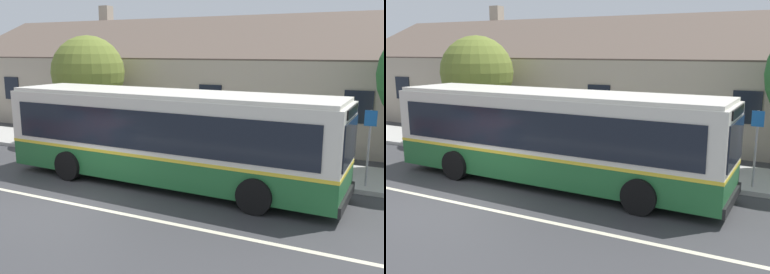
# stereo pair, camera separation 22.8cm
# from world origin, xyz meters

# --- Properties ---
(ground_plane) EXTENTS (300.00, 300.00, 0.00)m
(ground_plane) POSITION_xyz_m (0.00, 0.00, 0.00)
(ground_plane) COLOR #38383A
(sidewalk_far) EXTENTS (60.00, 3.00, 0.15)m
(sidewalk_far) POSITION_xyz_m (0.00, 6.00, 0.07)
(sidewalk_far) COLOR #ADAAA3
(sidewalk_far) RESTS_ON ground
(lane_divider_stripe) EXTENTS (60.00, 0.16, 0.01)m
(lane_divider_stripe) POSITION_xyz_m (0.00, 0.00, 0.00)
(lane_divider_stripe) COLOR beige
(lane_divider_stripe) RESTS_ON ground
(community_building) EXTENTS (27.89, 10.98, 7.26)m
(community_building) POSITION_xyz_m (-2.53, 14.42, 2.08)
(community_building) COLOR tan
(community_building) RESTS_ON ground
(transit_bus) EXTENTS (11.44, 2.98, 3.03)m
(transit_bus) POSITION_xyz_m (1.78, 2.90, 1.64)
(transit_bus) COLOR #236633
(transit_bus) RESTS_ON ground
(bench_by_building) EXTENTS (1.62, 0.51, 0.94)m
(bench_by_building) POSITION_xyz_m (-5.27, 6.03, 0.57)
(bench_by_building) COLOR brown
(bench_by_building) RESTS_ON sidewalk_far
(bench_down_street) EXTENTS (1.90, 0.51, 0.94)m
(bench_down_street) POSITION_xyz_m (-0.68, 5.56, 0.58)
(bench_down_street) COLOR brown
(bench_down_street) RESTS_ON sidewalk_far
(street_tree_secondary) EXTENTS (3.35, 3.35, 5.00)m
(street_tree_secondary) POSITION_xyz_m (-4.60, 6.87, 3.30)
(street_tree_secondary) COLOR #4C3828
(street_tree_secondary) RESTS_ON ground
(bus_stop_sign) EXTENTS (0.36, 0.07, 2.40)m
(bus_stop_sign) POSITION_xyz_m (7.74, 4.99, 1.64)
(bus_stop_sign) COLOR gray
(bus_stop_sign) RESTS_ON sidewalk_far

